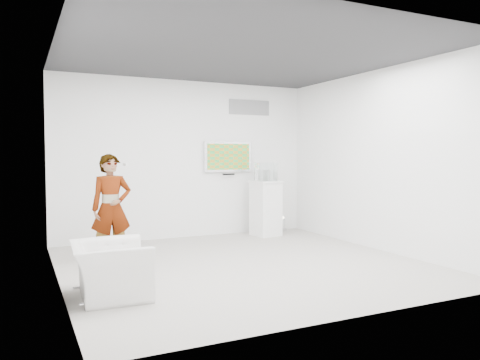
{
  "coord_description": "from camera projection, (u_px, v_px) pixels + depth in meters",
  "views": [
    {
      "loc": [
        -2.93,
        -6.05,
        1.57
      ],
      "look_at": [
        0.24,
        0.6,
        1.19
      ],
      "focal_mm": 35.0,
      "sensor_mm": 36.0,
      "label": 1
    }
  ],
  "objects": [
    {
      "name": "room",
      "position": [
        243.0,
        161.0,
        6.71
      ],
      "size": [
        5.01,
        5.01,
        3.0
      ],
      "color": "#A59F97",
      "rests_on": "ground"
    },
    {
      "name": "tv",
      "position": [
        228.0,
        157.0,
        9.28
      ],
      "size": [
        1.0,
        0.08,
        0.6
      ],
      "primitive_type": "cube",
      "color": "silver",
      "rests_on": "room"
    },
    {
      "name": "logo_decal",
      "position": [
        249.0,
        107.0,
        9.48
      ],
      "size": [
        0.9,
        0.02,
        0.3
      ],
      "primitive_type": "cube",
      "color": "gray",
      "rests_on": "room"
    },
    {
      "name": "person",
      "position": [
        111.0,
        208.0,
        6.87
      ],
      "size": [
        0.59,
        0.39,
        1.6
      ],
      "primitive_type": "imported",
      "rotation": [
        0.0,
        0.0,
        0.02
      ],
      "color": "silver",
      "rests_on": "room"
    },
    {
      "name": "armchair",
      "position": [
        110.0,
        270.0,
        5.2
      ],
      "size": [
        0.86,
        0.97,
        0.61
      ],
      "primitive_type": "imported",
      "rotation": [
        0.0,
        0.0,
        1.52
      ],
      "color": "silver",
      "rests_on": "room"
    },
    {
      "name": "pedestal",
      "position": [
        266.0,
        208.0,
        9.18
      ],
      "size": [
        0.59,
        0.59,
        1.08
      ],
      "primitive_type": "cube",
      "rotation": [
        0.0,
        0.0,
        0.13
      ],
      "color": "white",
      "rests_on": "room"
    },
    {
      "name": "floor_uplight",
      "position": [
        282.0,
        224.0,
        9.76
      ],
      "size": [
        0.25,
        0.25,
        0.29
      ],
      "primitive_type": "cylinder",
      "rotation": [
        0.0,
        0.0,
        -0.41
      ],
      "color": "silver",
      "rests_on": "room"
    },
    {
      "name": "vitrine",
      "position": [
        266.0,
        172.0,
        9.14
      ],
      "size": [
        0.42,
        0.42,
        0.36
      ],
      "primitive_type": "cube",
      "rotation": [
        0.0,
        0.0,
        -0.19
      ],
      "color": "white",
      "rests_on": "pedestal"
    },
    {
      "name": "console",
      "position": [
        266.0,
        175.0,
        9.15
      ],
      "size": [
        0.1,
        0.17,
        0.22
      ],
      "primitive_type": "cube",
      "rotation": [
        0.0,
        0.0,
        0.3
      ],
      "color": "white",
      "rests_on": "pedestal"
    },
    {
      "name": "wii_remote",
      "position": [
        125.0,
        165.0,
        7.08
      ],
      "size": [
        0.05,
        0.15,
        0.04
      ],
      "primitive_type": "cube",
      "rotation": [
        0.0,
        0.0,
        0.09
      ],
      "color": "white",
      "rests_on": "person"
    }
  ]
}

